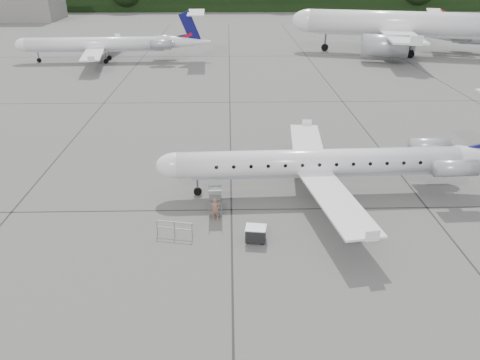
{
  "coord_description": "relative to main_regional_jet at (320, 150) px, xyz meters",
  "views": [
    {
      "loc": [
        -4.39,
        -24.07,
        15.39
      ],
      "look_at": [
        -3.74,
        3.29,
        2.3
      ],
      "focal_mm": 35.0,
      "sensor_mm": 36.0,
      "label": 1
    }
  ],
  "objects": [
    {
      "name": "bg_regional_left",
      "position": [
        -27.01,
        47.37,
        0.59
      ],
      "size": [
        30.18,
        22.29,
        7.7
      ],
      "primitive_type": null,
      "rotation": [
        0.0,
        0.0,
        0.04
      ],
      "color": "white",
      "rests_on": "ground"
    },
    {
      "name": "bg_narrowbody",
      "position": [
        23.17,
        52.62,
        3.87
      ],
      "size": [
        45.82,
        38.0,
        14.26
      ],
      "primitive_type": null,
      "rotation": [
        0.0,
        0.0,
        -0.27
      ],
      "color": "white",
      "rests_on": "ground"
    },
    {
      "name": "ground",
      "position": [
        -1.85,
        -5.97,
        -3.26
      ],
      "size": [
        320.0,
        320.0,
        0.0
      ],
      "primitive_type": "plane",
      "color": "#5C5C5A",
      "rests_on": "ground"
    },
    {
      "name": "passenger",
      "position": [
        -7.2,
        -3.78,
        -2.5
      ],
      "size": [
        0.59,
        0.42,
        1.53
      ],
      "primitive_type": "imported",
      "rotation": [
        0.0,
        0.0,
        -0.11
      ],
      "color": "#865D49",
      "rests_on": "ground"
    },
    {
      "name": "baggage_cart",
      "position": [
        -4.74,
        -6.36,
        -2.76
      ],
      "size": [
        1.29,
        1.1,
        1.01
      ],
      "primitive_type": null,
      "rotation": [
        0.0,
        0.0,
        -0.15
      ],
      "color": "black",
      "rests_on": "ground"
    },
    {
      "name": "main_regional_jet",
      "position": [
        0.0,
        0.0,
        0.0
      ],
      "size": [
        26.05,
        19.17,
        6.52
      ],
      "primitive_type": null,
      "rotation": [
        0.0,
        0.0,
        0.03
      ],
      "color": "white",
      "rests_on": "ground"
    },
    {
      "name": "safety_railing",
      "position": [
        -9.64,
        -5.71,
        -2.76
      ],
      "size": [
        2.17,
        0.52,
        1.0
      ],
      "primitive_type": null,
      "rotation": [
        0.0,
        0.0,
        -0.2
      ],
      "color": "gray",
      "rests_on": "ground"
    },
    {
      "name": "airstair",
      "position": [
        -7.25,
        -2.42,
        -2.24
      ],
      "size": [
        0.93,
        2.45,
        2.04
      ],
      "primitive_type": null,
      "rotation": [
        0.0,
        0.0,
        0.03
      ],
      "color": "white",
      "rests_on": "ground"
    }
  ]
}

